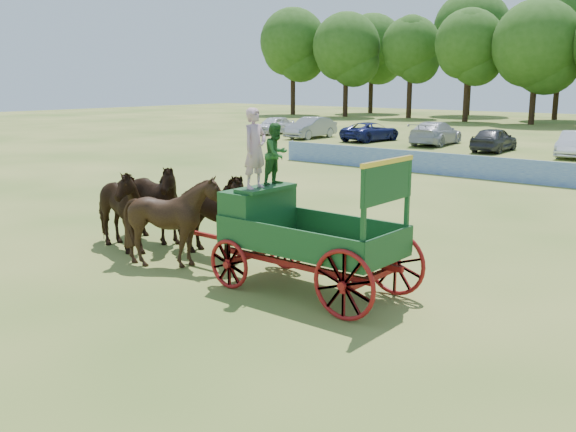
{
  "coord_description": "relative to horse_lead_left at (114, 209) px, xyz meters",
  "views": [
    {
      "loc": [
        8.92,
        -10.07,
        4.46
      ],
      "look_at": [
        -0.47,
        1.39,
        1.3
      ],
      "focal_mm": 40.0,
      "sensor_mm": 36.0,
      "label": 1
    }
  ],
  "objects": [
    {
      "name": "horse_lead_left",
      "position": [
        0.0,
        0.0,
        0.0
      ],
      "size": [
        2.81,
        1.59,
        2.25
      ],
      "primitive_type": "imported",
      "rotation": [
        0.0,
        0.0,
        1.43
      ],
      "color": "#311E0D",
      "rests_on": "ground"
    },
    {
      "name": "ground",
      "position": [
        5.12,
        0.16,
        -1.12
      ],
      "size": [
        160.0,
        160.0,
        0.0
      ],
      "primitive_type": "plane",
      "color": "tan",
      "rests_on": "ground"
    },
    {
      "name": "sponsor_banner",
      "position": [
        4.12,
        18.16,
        -0.6
      ],
      "size": [
        26.0,
        0.08,
        1.05
      ],
      "primitive_type": "cube",
      "color": "#2044AD",
      "rests_on": "ground"
    },
    {
      "name": "farm_dray",
      "position": [
        5.37,
        0.55,
        0.48
      ],
      "size": [
        6.0,
        2.0,
        3.87
      ],
      "color": "maroon",
      "rests_on": "ground"
    },
    {
      "name": "horse_wheel_right",
      "position": [
        2.4,
        1.1,
        0.0
      ],
      "size": [
        2.78,
        1.49,
        2.25
      ],
      "primitive_type": "imported",
      "rotation": [
        0.0,
        0.0,
        1.68
      ],
      "color": "#311E0D",
      "rests_on": "ground"
    },
    {
      "name": "horse_lead_right",
      "position": [
        0.0,
        1.1,
        0.0
      ],
      "size": [
        2.71,
        1.33,
        2.25
      ],
      "primitive_type": "imported",
      "rotation": [
        0.0,
        0.0,
        1.61
      ],
      "color": "#311E0D",
      "rests_on": "ground"
    },
    {
      "name": "horse_wheel_left",
      "position": [
        2.4,
        0.0,
        0.0
      ],
      "size": [
        2.38,
        2.21,
        2.25
      ],
      "primitive_type": "imported",
      "rotation": [
        0.0,
        0.0,
        1.36
      ],
      "color": "#311E0D",
      "rests_on": "ground"
    },
    {
      "name": "parked_cars",
      "position": [
        -1.38,
        30.19,
        -0.36
      ],
      "size": [
        40.68,
        7.81,
        1.63
      ],
      "color": "silver",
      "rests_on": "ground"
    }
  ]
}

